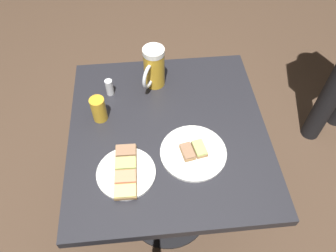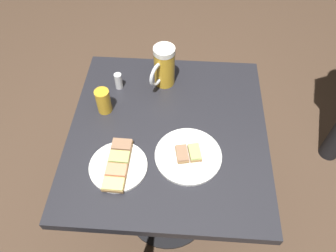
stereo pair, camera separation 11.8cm
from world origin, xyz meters
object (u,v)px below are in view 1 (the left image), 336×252
Objects in this scene: beer_mug at (154,68)px; salt_shaker at (109,87)px; plate_far at (193,152)px; plate_near at (126,172)px; beer_glass_small at (99,109)px.

salt_shaker is at bearing 12.01° from beer_mug.
beer_mug is (0.11, -0.36, 0.08)m from plate_far.
beer_glass_small is at bearing -69.88° from plate_near.
salt_shaker is at bearing -105.68° from beer_glass_small.
plate_far is at bearing 107.36° from beer_mug.
beer_glass_small is 1.44× the size of salt_shaker.
beer_glass_small reaches higher than plate_far.
beer_glass_small reaches higher than salt_shaker.
beer_glass_small is 0.13m from salt_shaker.
beer_glass_small is at bearing 37.21° from beer_mug.
beer_mug is 1.73× the size of beer_glass_small.
plate_near is 2.90× the size of salt_shaker.
beer_mug reaches higher than plate_far.
plate_far is 0.38m from beer_mug.
beer_mug is 0.27m from beer_glass_small.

